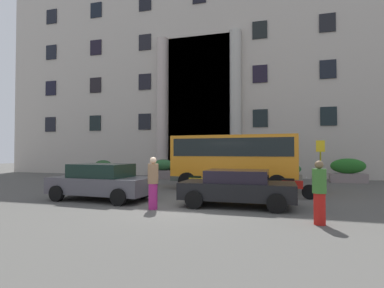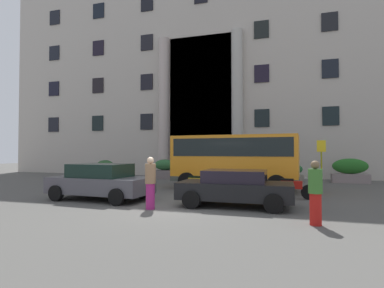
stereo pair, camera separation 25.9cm
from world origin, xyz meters
TOP-DOWN VIEW (x-y plane):
  - ground_plane at (0.00, 0.00)m, footprint 80.00×64.00m
  - office_building_facade at (-0.01, 17.48)m, footprint 41.06×9.68m
  - orange_minibus at (1.46, 5.50)m, footprint 6.35×3.00m
  - bus_stop_sign at (5.74, 7.12)m, footprint 0.44×0.08m
  - hedge_planter_entrance_left at (4.26, 10.59)m, footprint 1.60×0.84m
  - hedge_planter_far_east at (-4.32, 10.27)m, footprint 1.60×0.93m
  - hedge_planter_west at (-9.21, 10.26)m, footprint 1.50×0.75m
  - hedge_planter_entrance_right at (7.80, 10.78)m, footprint 2.13×0.75m
  - parked_coupe_end at (-3.26, 0.69)m, footprint 4.24×2.24m
  - parked_sedan_far at (2.17, 0.78)m, footprint 3.97×2.02m
  - motorcycle_near_kerb at (-4.59, 2.99)m, footprint 1.98×0.55m
  - scooter_by_planter at (0.04, 3.37)m, footprint 1.96×0.59m
  - motorcycle_far_end at (4.10, 3.16)m, footprint 1.91×0.55m
  - pedestrian_child_trailing at (4.61, -1.36)m, footprint 0.36×0.36m
  - pedestrian_man_red_shirt at (-0.49, -0.57)m, footprint 0.36×0.36m

SIDE VIEW (x-z plane):
  - ground_plane at x=0.00m, z-range -0.12..0.00m
  - motorcycle_far_end at x=4.10m, z-range 0.01..0.90m
  - scooter_by_planter at x=0.04m, z-range 0.01..0.90m
  - motorcycle_near_kerb at x=-4.59m, z-range 0.01..0.90m
  - hedge_planter_entrance_left at x=4.26m, z-range -0.02..1.16m
  - hedge_planter_west at x=-9.21m, z-range -0.02..1.28m
  - hedge_planter_far_east at x=-4.32m, z-range -0.03..1.36m
  - parked_sedan_far at x=2.17m, z-range 0.03..1.31m
  - hedge_planter_entrance_right at x=7.80m, z-range -0.03..1.49m
  - parked_coupe_end at x=-3.26m, z-range 0.02..1.46m
  - pedestrian_child_trailing at x=4.61m, z-range 0.01..1.71m
  - pedestrian_man_red_shirt at x=-0.49m, z-range 0.01..1.76m
  - bus_stop_sign at x=5.74m, z-range 0.30..2.84m
  - orange_minibus at x=1.46m, z-range 0.27..3.02m
  - office_building_facade at x=-0.01m, z-range -0.01..20.17m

